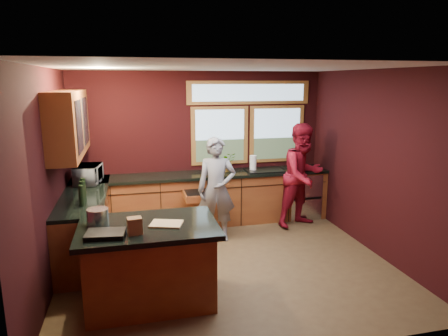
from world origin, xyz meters
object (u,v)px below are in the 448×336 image
object	(u,v)px
island	(150,263)
person_red	(303,175)
cutting_board	(166,224)
person_grey	(217,190)
stock_pot	(98,216)

from	to	relation	value
island	person_red	distance (m)	3.40
island	cutting_board	world-z (taller)	cutting_board
person_red	island	bearing A→B (deg)	-164.62
island	person_grey	distance (m)	2.04
person_red	stock_pot	bearing A→B (deg)	-171.33
person_grey	stock_pot	distance (m)	2.27
island	cutting_board	distance (m)	0.52
island	stock_pot	xyz separation A→B (m)	(-0.55, 0.15, 0.56)
island	person_grey	bearing A→B (deg)	55.06
island	person_red	size ratio (longest dim) A/B	0.85
person_red	cutting_board	world-z (taller)	person_red
island	person_grey	size ratio (longest dim) A/B	0.92
island	person_grey	world-z (taller)	person_grey
person_red	cutting_board	size ratio (longest dim) A/B	5.21
cutting_board	person_red	bearing A→B (deg)	37.84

